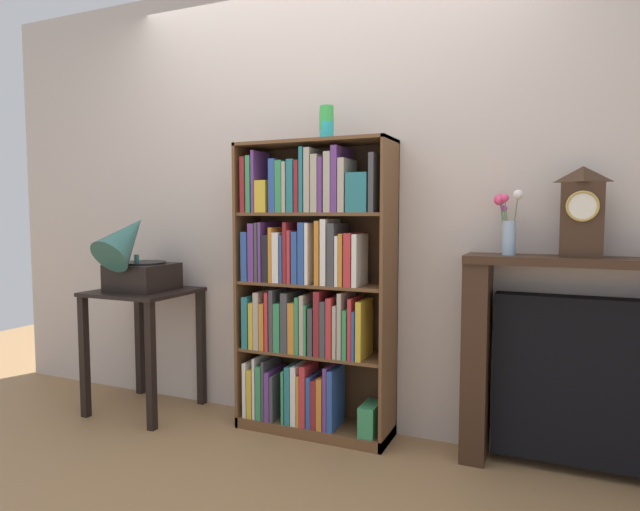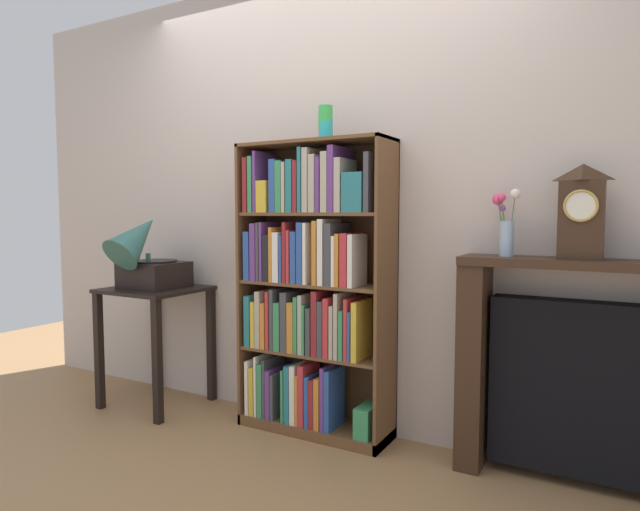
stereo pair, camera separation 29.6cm
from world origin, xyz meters
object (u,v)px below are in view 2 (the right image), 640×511
Objects in this scene: side_table_left at (156,316)px; flower_vase at (505,223)px; bookshelf at (309,294)px; fireplace_mantel at (592,378)px; gramophone at (146,256)px; cup_stack at (326,123)px; mantel_clock at (582,212)px.

flower_vase is at bearing 4.05° from side_table_left.
fireplace_mantel is at bearing 2.03° from bookshelf.
gramophone is at bearing -174.16° from flower_vase.
side_table_left is at bearing -175.70° from cup_stack.
mantel_clock is 1.33× the size of flower_vase.
gramophone is 1.28× the size of mantel_clock.
mantel_clock is (1.35, 0.03, 0.46)m from bookshelf.
mantel_clock is (-0.06, -0.02, 0.73)m from fireplace_mantel.
cup_stack reaches higher than side_table_left.
flower_vase is (-0.32, 0.01, -0.05)m from mantel_clock.
bookshelf is 3.07× the size of gramophone.
bookshelf reaches higher than mantel_clock.
mantel_clock reaches higher than flower_vase.
fireplace_mantel is at bearing 5.28° from gramophone.
cup_stack is at bearing 4.30° from side_table_left.
bookshelf is 3.93× the size of mantel_clock.
cup_stack is 0.15× the size of fireplace_mantel.
bookshelf is 1.10m from gramophone.
gramophone is 2.54m from fireplace_mantel.
cup_stack reaches higher than flower_vase.
gramophone is 2.13m from flower_vase.
mantel_clock is at bearing 1.13° from bookshelf.
fireplace_mantel is (2.49, 0.16, -0.07)m from side_table_left.
cup_stack is 0.23× the size of side_table_left.
mantel_clock is at bearing -1.57° from flower_vase.
gramophone reaches higher than fireplace_mantel.
fireplace_mantel is (2.49, 0.23, -0.46)m from gramophone.
mantel_clock is (1.23, 0.05, -0.47)m from cup_stack.
cup_stack is at bearing -176.27° from flower_vase.
bookshelf is 1.11m from flower_vase.
gramophone is at bearing -174.72° from fireplace_mantel.
side_table_left is at bearing 90.00° from gramophone.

